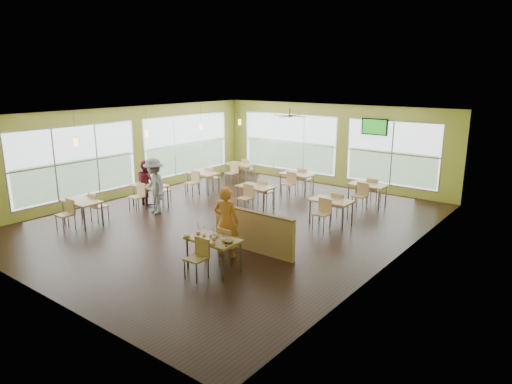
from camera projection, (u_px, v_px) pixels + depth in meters
room at (232, 169)px, 13.40m from camera, size 12.00×12.04×3.20m
window_bays at (232, 151)px, 17.36m from camera, size 9.24×10.24×2.38m
main_table at (213, 244)px, 10.16m from camera, size 1.22×1.52×0.87m
half_wall_divider at (253, 231)px, 11.30m from camera, size 2.40×0.14×1.04m
dining_tables at (242, 185)px, 15.58m from camera, size 6.92×8.72×0.87m
pendant_lights at (174, 130)px, 15.61m from camera, size 0.11×7.31×0.86m
ceiling_fan at (290, 116)px, 15.37m from camera, size 1.25×1.25×0.29m
tv_backwall at (375, 127)px, 16.64m from camera, size 1.00×0.07×0.60m
man_plaid at (226, 222)px, 10.90m from camera, size 0.73×0.59×1.74m
patron_maroon at (146, 183)px, 15.40m from camera, size 0.87×0.75×1.51m
patron_grey at (154, 186)px, 14.36m from camera, size 1.29×0.97×1.77m
cup_blue at (198, 234)px, 10.22m from camera, size 0.10×0.10×0.36m
cup_yellow at (204, 236)px, 10.10m from camera, size 0.09×0.09×0.32m
cup_red_near at (214, 239)px, 9.88m from camera, size 0.10×0.10×0.35m
cup_red_far at (223, 241)px, 9.81m from camera, size 0.09×0.09×0.32m
food_basket at (229, 241)px, 9.86m from camera, size 0.22×0.22×0.05m
ketchup_cup at (226, 246)px, 9.65m from camera, size 0.05×0.05×0.02m
wrapper_left at (187, 236)px, 10.21m from camera, size 0.18×0.17×0.04m
wrapper_mid at (214, 236)px, 10.21m from camera, size 0.24×0.22×0.06m
wrapper_right at (212, 244)px, 9.74m from camera, size 0.15×0.13×0.04m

